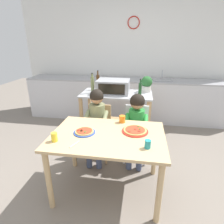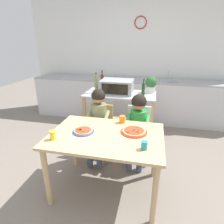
% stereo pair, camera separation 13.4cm
% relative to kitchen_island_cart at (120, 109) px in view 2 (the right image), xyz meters
% --- Properties ---
extents(ground_plane, '(10.51, 10.51, 0.00)m').
position_rel_kitchen_island_cart_xyz_m(ground_plane, '(0.08, -0.22, -0.59)').
color(ground_plane, slate).
extents(back_wall_tiled, '(4.88, 0.14, 2.70)m').
position_rel_kitchen_island_cart_xyz_m(back_wall_tiled, '(0.08, 1.42, 0.76)').
color(back_wall_tiled, white).
rests_on(back_wall_tiled, ground).
extents(kitchen_counter, '(4.39, 0.60, 1.11)m').
position_rel_kitchen_island_cart_xyz_m(kitchen_counter, '(0.08, 1.01, -0.13)').
color(kitchen_counter, silver).
rests_on(kitchen_counter, ground).
extents(kitchen_island_cart, '(1.20, 0.60, 0.87)m').
position_rel_kitchen_island_cart_xyz_m(kitchen_island_cart, '(0.00, 0.00, 0.00)').
color(kitchen_island_cart, '#B7BABF').
rests_on(kitchen_island_cart, ground).
extents(toaster_oven, '(0.54, 0.40, 0.22)m').
position_rel_kitchen_island_cart_xyz_m(toaster_oven, '(-0.06, 0.02, 0.39)').
color(toaster_oven, '#999BA0').
rests_on(toaster_oven, kitchen_island_cart).
extents(bottle_dark_olive_oil, '(0.05, 0.05, 0.29)m').
position_rel_kitchen_island_cart_xyz_m(bottle_dark_olive_oil, '(0.39, -0.17, 0.40)').
color(bottle_dark_olive_oil, '#1E4723').
rests_on(bottle_dark_olive_oil, kitchen_island_cart).
extents(bottle_brown_beer, '(0.06, 0.06, 0.34)m').
position_rel_kitchen_island_cart_xyz_m(bottle_brown_beer, '(-0.40, -0.05, 0.43)').
color(bottle_brown_beer, olive).
rests_on(bottle_brown_beer, kitchen_island_cart).
extents(bottle_slim_sauce, '(0.06, 0.06, 0.34)m').
position_rel_kitchen_island_cart_xyz_m(bottle_slim_sauce, '(-0.37, 0.21, 0.42)').
color(bottle_slim_sauce, '#4C2D14').
rests_on(bottle_slim_sauce, kitchen_island_cart).
extents(potted_herb_plant, '(0.19, 0.19, 0.28)m').
position_rel_kitchen_island_cart_xyz_m(potted_herb_plant, '(0.50, 0.17, 0.43)').
color(potted_herb_plant, beige).
rests_on(potted_herb_plant, kitchen_island_cart).
extents(dining_table, '(1.24, 0.85, 0.75)m').
position_rel_kitchen_island_cart_xyz_m(dining_table, '(0.08, -1.27, 0.06)').
color(dining_table, tan).
rests_on(dining_table, ground).
extents(dining_chair_left, '(0.36, 0.36, 0.81)m').
position_rel_kitchen_island_cart_xyz_m(dining_chair_left, '(-0.19, -0.59, -0.11)').
color(dining_chair_left, tan).
rests_on(dining_chair_left, ground).
extents(dining_chair_right, '(0.36, 0.36, 0.81)m').
position_rel_kitchen_island_cart_xyz_m(dining_chair_right, '(0.37, -0.54, -0.11)').
color(dining_chair_right, silver).
rests_on(dining_chair_right, ground).
extents(child_in_olive_shirt, '(0.32, 0.42, 1.07)m').
position_rel_kitchen_island_cart_xyz_m(child_in_olive_shirt, '(-0.19, -0.71, 0.11)').
color(child_in_olive_shirt, '#424C6B').
rests_on(child_in_olive_shirt, ground).
extents(child_in_green_shirt, '(0.32, 0.42, 1.02)m').
position_rel_kitchen_island_cart_xyz_m(child_in_green_shirt, '(0.37, -0.65, 0.09)').
color(child_in_green_shirt, '#424C6B').
rests_on(child_in_green_shirt, ground).
extents(pizza_plate_blue_rimmed, '(0.24, 0.24, 0.03)m').
position_rel_kitchen_island_cart_xyz_m(pizza_plate_blue_rimmed, '(-0.19, -1.27, 0.18)').
color(pizza_plate_blue_rimmed, '#3356B7').
rests_on(pizza_plate_blue_rimmed, dining_table).
extents(pizza_plate_red_rimmed, '(0.30, 0.30, 0.03)m').
position_rel_kitchen_island_cart_xyz_m(pizza_plate_red_rimmed, '(0.37, -1.15, 0.18)').
color(pizza_plate_red_rimmed, red).
rests_on(pizza_plate_red_rimmed, dining_table).
extents(drinking_cup_yellow, '(0.06, 0.06, 0.10)m').
position_rel_kitchen_island_cart_xyz_m(drinking_cup_yellow, '(-0.44, -1.49, 0.21)').
color(drinking_cup_yellow, yellow).
rests_on(drinking_cup_yellow, dining_table).
extents(drinking_cup_orange, '(0.08, 0.08, 0.09)m').
position_rel_kitchen_island_cart_xyz_m(drinking_cup_orange, '(0.20, -0.92, 0.21)').
color(drinking_cup_orange, orange).
rests_on(drinking_cup_orange, dining_table).
extents(drinking_cup_teal, '(0.06, 0.06, 0.08)m').
position_rel_kitchen_island_cart_xyz_m(drinking_cup_teal, '(0.50, -1.47, 0.21)').
color(drinking_cup_teal, teal).
rests_on(drinking_cup_teal, dining_table).
extents(serving_spoon, '(0.06, 0.13, 0.01)m').
position_rel_kitchen_island_cart_xyz_m(serving_spoon, '(-0.21, -1.53, 0.17)').
color(serving_spoon, '#B7BABF').
rests_on(serving_spoon, dining_table).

